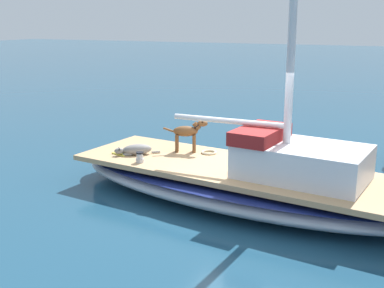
{
  "coord_description": "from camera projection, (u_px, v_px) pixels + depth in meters",
  "views": [
    {
      "loc": [
        8.36,
        2.88,
        3.38
      ],
      "look_at": [
        0.0,
        -1.0,
        1.01
      ],
      "focal_mm": 45.5,
      "sensor_mm": 36.0,
      "label": 1
    }
  ],
  "objects": [
    {
      "name": "deck_towel",
      "position": [
        128.0,
        152.0,
        10.22
      ],
      "size": [
        0.64,
        0.5,
        0.03
      ],
      "primitive_type": "cube",
      "rotation": [
        0.0,
        0.0,
        -0.28
      ],
      "color": "#D8D14C",
      "rests_on": "sailboat_main"
    },
    {
      "name": "coiled_rope",
      "position": [
        209.0,
        152.0,
        10.16
      ],
      "size": [
        0.32,
        0.32,
        0.04
      ],
      "primitive_type": "torus",
      "color": "beige",
      "rests_on": "sailboat_main"
    },
    {
      "name": "sailboat_main",
      "position": [
        239.0,
        184.0,
        9.28
      ],
      "size": [
        3.33,
        7.48,
        0.66
      ],
      "color": "#B2B7C1",
      "rests_on": "ground"
    },
    {
      "name": "deck_winch",
      "position": [
        140.0,
        157.0,
        9.5
      ],
      "size": [
        0.16,
        0.16,
        0.21
      ],
      "color": "#B7B7BC",
      "rests_on": "sailboat_main"
    },
    {
      "name": "dog_grey",
      "position": [
        135.0,
        150.0,
        10.04
      ],
      "size": [
        0.66,
        0.79,
        0.22
      ],
      "color": "gray",
      "rests_on": "sailboat_main"
    },
    {
      "name": "mooring_buoy",
      "position": [
        265.0,
        136.0,
        13.53
      ],
      "size": [
        0.44,
        0.44,
        0.44
      ],
      "primitive_type": "sphere",
      "color": "yellow",
      "rests_on": "ground"
    },
    {
      "name": "ground_plane",
      "position": [
        239.0,
        200.0,
        9.36
      ],
      "size": [
        120.0,
        120.0,
        0.0
      ],
      "primitive_type": "plane",
      "color": "navy"
    },
    {
      "name": "dog_brown",
      "position": [
        188.0,
        132.0,
        10.18
      ],
      "size": [
        0.44,
        0.89,
        0.7
      ],
      "color": "brown",
      "rests_on": "sailboat_main"
    },
    {
      "name": "cabin_house",
      "position": [
        297.0,
        159.0,
        8.54
      ],
      "size": [
        1.64,
        2.37,
        0.84
      ],
      "color": "silver",
      "rests_on": "sailboat_main"
    }
  ]
}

